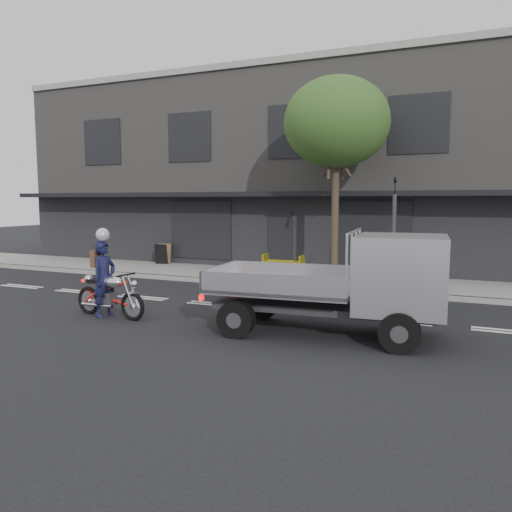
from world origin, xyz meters
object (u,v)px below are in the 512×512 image
Objects in this scene: sandwich_board at (161,254)px; rider at (104,279)px; traffic_light_pole at (393,240)px; flatbed_ute at (378,277)px; construction_barrier at (281,266)px; street_tree at (337,123)px; motorcycle at (110,294)px.

rider is at bearing -77.25° from sandwich_board.
flatbed_ute is (0.42, -5.02, -0.38)m from traffic_light_pole.
construction_barrier is at bearing 166.76° from traffic_light_pole.
traffic_light_pole is 4.14m from construction_barrier.
rider is (-4.00, -6.50, -4.36)m from street_tree.
motorcycle is 6.85m from construction_barrier.
construction_barrier is at bearing 121.60° from flatbed_ute.
motorcycle is 1.48× the size of construction_barrier.
street_tree is 5.08m from construction_barrier.
flatbed_ute is (6.27, 0.63, 0.70)m from motorcycle.
street_tree is at bearing 108.00° from flatbed_ute.
street_tree is 7.98× the size of sandwich_board.
sandwich_board is at bearing 169.06° from street_tree.
sandwich_board is (-3.96, 8.01, 0.00)m from motorcycle.
street_tree is 3.13× the size of motorcycle.
street_tree reaches higher than construction_barrier.
construction_barrier is (2.11, 6.56, -0.36)m from rider.
traffic_light_pole reaches higher than motorcycle.
sandwich_board is at bearing 31.08° from rider.
flatbed_ute is at bearing 11.39° from motorcycle.
flatbed_ute is at bearing -48.50° from sandwich_board.
motorcycle is (-5.85, -5.65, -1.08)m from traffic_light_pole.
construction_barrier is at bearing -26.42° from sandwich_board.
motorcycle is 0.44× the size of flatbed_ute.
rider is at bearing -136.73° from traffic_light_pole.
motorcycle is at bearing -106.61° from construction_barrier.
flatbed_ute is (6.42, 0.63, 0.35)m from rider.
motorcycle is at bearing -120.64° from street_tree.
flatbed_ute reaches higher than motorcycle.
traffic_light_pole is 1.62× the size of motorcycle.
traffic_light_pole reaches higher than flatbed_ute.
motorcycle is 0.38m from rider.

